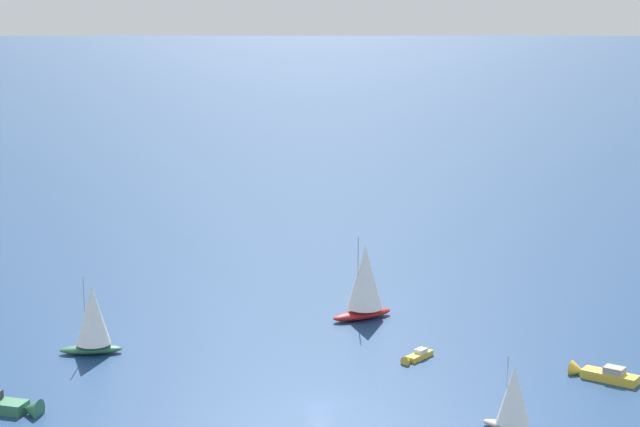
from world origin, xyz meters
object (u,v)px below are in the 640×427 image
Objects in this scene: motorboat_inshore at (601,374)px; sailboat_trailing at (365,281)px; sailboat_far_port at (513,398)px; motorboat_far_stbd at (4,405)px; motorboat_near_centre at (416,357)px; sailboat_offshore at (92,318)px.

sailboat_trailing is (5.44, -40.28, 5.30)m from motorboat_inshore.
motorboat_inshore is 0.71× the size of sailboat_trailing.
motorboat_inshore is at bearing -169.72° from sailboat_far_port.
motorboat_far_stbd is 1.11× the size of motorboat_inshore.
motorboat_far_stbd is (42.37, -44.62, -3.40)m from sailboat_far_port.
sailboat_far_port is 0.99× the size of motorboat_inshore.
motorboat_near_centre is at bearing 67.86° from sailboat_trailing.
sailboat_offshore is (32.75, -31.46, 4.72)m from motorboat_near_centre.
motorboat_near_centre is 0.58× the size of motorboat_far_stbd.
sailboat_trailing reaches higher than motorboat_inshore.
motorboat_far_stbd reaches higher than motorboat_near_centre.
sailboat_trailing reaches higher than sailboat_far_port.
motorboat_far_stbd is at bearing -20.29° from motorboat_near_centre.
sailboat_far_port is at bearing 10.28° from motorboat_inshore.
sailboat_far_port is 0.82× the size of sailboat_offshore.
sailboat_far_port reaches higher than motorboat_inshore.
sailboat_offshore is 42.37m from sailboat_trailing.
motorboat_far_stbd reaches higher than motorboat_inshore.
motorboat_inshore is 70.06m from sailboat_offshore.
motorboat_near_centre is 45.66m from sailboat_offshore.
motorboat_far_stbd is 76.74m from motorboat_inshore.
sailboat_far_port is at bearing 112.13° from sailboat_offshore.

